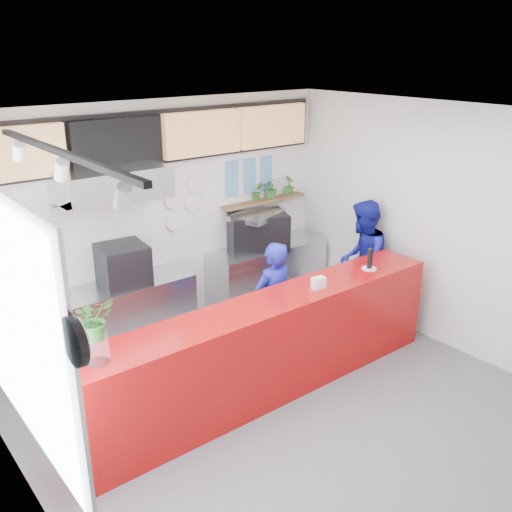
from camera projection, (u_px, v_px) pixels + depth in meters
floor at (290, 410)px, 5.98m from camera, size 5.00×5.00×0.00m
ceiling at (297, 118)px, 4.93m from camera, size 5.00×5.00×0.00m
wall_back at (162, 219)px, 7.29m from camera, size 5.00×0.00×5.00m
wall_left at (28, 363)px, 4.00m from camera, size 0.00×5.00×5.00m
wall_right at (447, 229)px, 6.91m from camera, size 0.00×5.00×5.00m
service_counter at (266, 349)px, 6.08m from camera, size 4.50×0.60×1.10m
cream_band at (158, 132)px, 6.90m from camera, size 5.00×0.02×0.80m
prep_bench at (122, 319)px, 6.97m from camera, size 1.80×0.60×0.90m
panini_oven at (123, 265)px, 6.77m from camera, size 0.60×0.60×0.49m
extraction_hood at (112, 183)px, 6.34m from camera, size 1.20×0.70×0.35m
hood_lip at (113, 201)px, 6.41m from camera, size 1.20×0.69×0.31m
right_bench at (267, 275)px, 8.31m from camera, size 1.80×0.60×0.90m
espresso_machine at (257, 231)px, 7.95m from camera, size 0.96×0.84×0.52m
espresso_tray at (257, 215)px, 7.87m from camera, size 0.87×0.72×0.07m
herb_shelf at (264, 201)px, 8.15m from camera, size 1.40×0.18×0.04m
menu_board_far_left at (12, 154)px, 5.81m from camera, size 1.10×0.10×0.55m
menu_board_mid_left at (117, 143)px, 6.49m from camera, size 1.10×0.10×0.55m
menu_board_mid_right at (202, 133)px, 7.17m from camera, size 1.10×0.10×0.55m
menu_board_far_right at (273, 126)px, 7.84m from camera, size 1.10×0.10×0.55m
soffit at (159, 137)px, 6.89m from camera, size 4.80×0.04×0.65m
window_pane at (15, 321)px, 4.16m from camera, size 0.04×2.20×1.90m
window_frame at (18, 321)px, 4.18m from camera, size 0.03×2.30×2.00m
wall_clock_rim at (75, 342)px, 3.17m from camera, size 0.05×0.30×0.30m
wall_clock_face at (80, 340)px, 3.19m from camera, size 0.02×0.26×0.26m
track_rail at (60, 152)px, 3.73m from camera, size 0.05×2.40×0.04m
dec_plate_a at (173, 199)px, 7.27m from camera, size 0.24×0.03×0.24m
dec_plate_b at (193, 203)px, 7.48m from camera, size 0.24×0.03×0.24m
dec_plate_c at (174, 222)px, 7.37m from camera, size 0.24×0.03×0.24m
dec_plate_d at (196, 184)px, 7.42m from camera, size 0.24×0.03×0.24m
photo_frame_a at (232, 170)px, 7.74m from camera, size 0.20×0.02×0.25m
photo_frame_b at (250, 167)px, 7.92m from camera, size 0.20×0.02×0.25m
photo_frame_c at (266, 165)px, 8.09m from camera, size 0.20×0.02×0.25m
photo_frame_d at (232, 188)px, 7.83m from camera, size 0.20×0.02×0.25m
photo_frame_e at (250, 185)px, 8.00m from camera, size 0.20×0.02×0.25m
photo_frame_f at (266, 182)px, 8.18m from camera, size 0.20×0.02×0.25m
staff_center at (273, 304)px, 6.66m from camera, size 0.56×0.38×1.51m
staff_right at (362, 261)px, 7.72m from camera, size 1.03×0.98×1.68m
herb_b at (258, 191)px, 8.02m from camera, size 0.19×0.17×0.27m
herb_c at (271, 188)px, 8.16m from camera, size 0.34×0.32×0.31m
herb_d at (289, 186)px, 8.37m from camera, size 0.19×0.18×0.27m
glass_vase at (97, 349)px, 4.73m from camera, size 0.25×0.25×0.25m
basil_vase at (94, 319)px, 4.63m from camera, size 0.36×0.32×0.37m
napkin_holder at (319, 283)px, 6.20m from camera, size 0.16×0.11×0.13m
white_plate at (369, 269)px, 6.75m from camera, size 0.21×0.21×0.01m
pepper_mill at (370, 258)px, 6.71m from camera, size 0.07×0.07×0.24m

